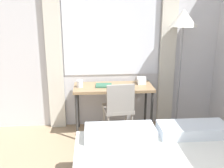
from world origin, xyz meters
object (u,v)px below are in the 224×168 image
desk (113,90)px  telephone (141,81)px  desk_chair (119,107)px  standing_lamp (183,25)px  mug (80,84)px  book (104,85)px

desk → telephone: telephone is taller
desk_chair → standing_lamp: (0.96, 0.31, 1.10)m
standing_lamp → mug: size_ratio=17.93×
mug → desk_chair: bearing=-24.7°
desk → book: (-0.14, -0.00, 0.08)m
telephone → book: 0.59m
standing_lamp → book: size_ratio=7.47×
desk_chair → standing_lamp: size_ratio=0.48×
desk → book: size_ratio=4.72×
standing_lamp → telephone: (-0.57, 0.06, -0.83)m
book → mug: size_ratio=2.40×
standing_lamp → telephone: standing_lamp is taller
desk → desk_chair: desk_chair is taller
standing_lamp → mug: 1.72m
telephone → mug: telephone is taller
desk → mug: 0.51m
desk → desk_chair: size_ratio=1.33×
desk_chair → book: bearing=119.6°
telephone → mug: 0.94m
desk_chair → telephone: 0.60m
mug → standing_lamp: bearing=2.3°
desk → book: 0.16m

